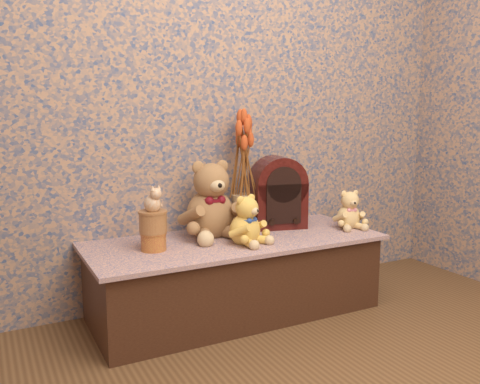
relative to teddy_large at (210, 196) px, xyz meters
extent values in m
cube|color=#3D537D|center=(0.08, 0.18, 0.71)|extent=(3.00, 0.10, 2.60)
cube|color=#3B437A|center=(0.08, -0.11, -0.40)|extent=(1.45, 0.60, 0.38)
cylinder|color=tan|center=(0.20, 0.03, -0.11)|extent=(0.15, 0.15, 0.19)
cylinder|color=gold|center=(-0.34, -0.12, -0.16)|extent=(0.12, 0.12, 0.08)
cylinder|color=tan|center=(-0.34, -0.12, -0.07)|extent=(0.15, 0.15, 0.10)
camera|label=1|loc=(-1.01, -2.26, 0.42)|focal=37.77mm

